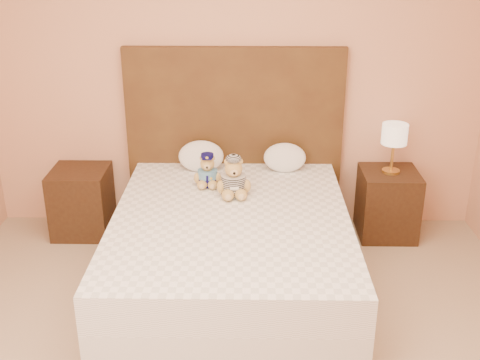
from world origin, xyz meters
name	(u,v)px	position (x,y,z in m)	size (l,w,h in m)	color
room_walls	(225,48)	(0.00, 0.46, 1.81)	(4.04, 4.52, 2.72)	tan
bed	(231,251)	(0.00, 1.20, 0.28)	(1.60, 2.00, 0.55)	white
headboard	(234,139)	(0.00, 2.21, 0.75)	(1.75, 0.08, 1.50)	#4F3517
nightstand_left	(82,201)	(-1.25, 2.00, 0.28)	(0.45, 0.45, 0.55)	#352111
nightstand_right	(387,203)	(1.25, 2.00, 0.28)	(0.45, 0.45, 0.55)	#352111
lamp	(394,137)	(1.25, 2.00, 0.85)	(0.20, 0.20, 0.40)	gold
teddy_police	(208,170)	(-0.19, 1.71, 0.68)	(0.22, 0.21, 0.25)	#B18844
teddy_prisoner	(234,177)	(0.01, 1.53, 0.70)	(0.26, 0.25, 0.29)	#B18844
pillow_left	(201,155)	(-0.26, 2.03, 0.68)	(0.36, 0.23, 0.25)	white
pillow_right	(285,156)	(0.40, 2.03, 0.67)	(0.34, 0.22, 0.24)	white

